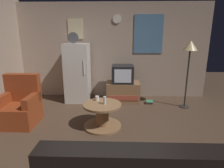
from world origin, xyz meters
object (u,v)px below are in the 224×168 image
(coffee_table, at_px, (102,115))
(wine_glass, at_px, (105,100))
(armchair, at_px, (20,107))
(book_stack, at_px, (149,102))
(mug_ceramic_white, at_px, (97,98))
(tv_stand, at_px, (123,92))
(crt_tv, at_px, (123,74))
(standing_lamp, at_px, (190,51))
(fridge, at_px, (78,73))

(coffee_table, height_order, wine_glass, wine_glass)
(armchair, xyz_separation_m, book_stack, (2.74, 1.15, -0.30))
(wine_glass, xyz_separation_m, book_stack, (1.05, 1.28, -0.50))
(mug_ceramic_white, bearing_deg, coffee_table, -57.18)
(mug_ceramic_white, bearing_deg, tv_stand, 66.45)
(armchair, relative_size, book_stack, 4.94)
(coffee_table, relative_size, wine_glass, 4.80)
(coffee_table, height_order, book_stack, coffee_table)
(coffee_table, bearing_deg, wine_glass, -11.72)
(crt_tv, xyz_separation_m, standing_lamp, (1.51, -0.34, 0.62))
(fridge, bearing_deg, wine_glass, -61.32)
(coffee_table, relative_size, armchair, 0.75)
(tv_stand, bearing_deg, wine_glass, -104.70)
(crt_tv, distance_m, standing_lamp, 1.67)
(coffee_table, height_order, mug_ceramic_white, mug_ceramic_white)
(fridge, distance_m, tv_stand, 1.28)
(fridge, xyz_separation_m, book_stack, (1.86, -0.19, -0.72))
(crt_tv, bearing_deg, book_stack, -11.22)
(tv_stand, bearing_deg, armchair, -147.94)
(wine_glass, bearing_deg, armchair, 175.58)
(wine_glass, distance_m, book_stack, 1.74)
(crt_tv, relative_size, book_stack, 2.78)
(fridge, height_order, wine_glass, fridge)
(crt_tv, distance_m, wine_glass, 1.48)
(fridge, relative_size, standing_lamp, 1.11)
(standing_lamp, xyz_separation_m, coffee_table, (-1.92, -1.08, -1.12))
(fridge, xyz_separation_m, crt_tv, (1.17, -0.05, -0.01))
(armchair, bearing_deg, fridge, 56.74)
(coffee_table, bearing_deg, fridge, 117.39)
(tv_stand, height_order, armchair, armchair)
(fridge, relative_size, armchair, 1.84)
(fridge, bearing_deg, book_stack, -5.90)
(mug_ceramic_white, xyz_separation_m, armchair, (-1.53, -0.06, -0.17))
(crt_tv, bearing_deg, standing_lamp, -12.54)
(fridge, relative_size, coffee_table, 2.46)
(coffee_table, bearing_deg, crt_tv, 73.96)
(tv_stand, xyz_separation_m, coffee_table, (-0.42, -1.41, -0.03))
(tv_stand, bearing_deg, mug_ceramic_white, -113.55)
(crt_tv, distance_m, armchair, 2.45)
(tv_stand, bearing_deg, standing_lamp, -12.70)
(fridge, distance_m, crt_tv, 1.17)
(coffee_table, bearing_deg, mug_ceramic_white, 122.82)
(tv_stand, xyz_separation_m, armchair, (-2.06, -1.29, 0.08))
(standing_lamp, height_order, wine_glass, standing_lamp)
(fridge, relative_size, crt_tv, 3.28)
(tv_stand, bearing_deg, coffee_table, -106.60)
(crt_tv, xyz_separation_m, book_stack, (0.70, -0.14, -0.70))
(crt_tv, relative_size, armchair, 0.56)
(crt_tv, bearing_deg, mug_ceramic_white, -112.96)
(wine_glass, relative_size, book_stack, 0.77)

